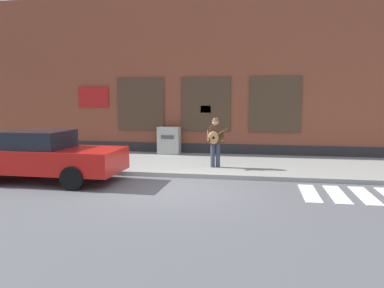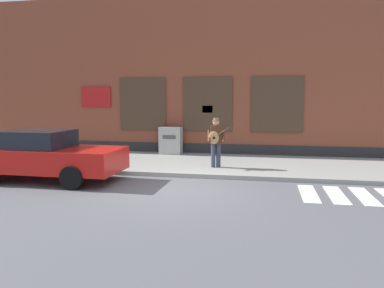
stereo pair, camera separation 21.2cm
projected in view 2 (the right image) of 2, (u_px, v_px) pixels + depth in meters
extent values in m
plane|color=#56565B|center=(174.00, 190.00, 10.24)|extent=(160.00, 160.00, 0.00)
cube|color=gray|center=(198.00, 164.00, 13.92)|extent=(28.00, 4.51, 0.14)
cube|color=brown|center=(214.00, 78.00, 17.66)|extent=(28.00, 4.00, 6.88)
cube|color=#28282B|center=(207.00, 150.00, 16.07)|extent=(28.00, 0.04, 0.55)
cube|color=#473323|center=(143.00, 104.00, 16.37)|extent=(2.09, 0.06, 2.28)
cube|color=black|center=(143.00, 104.00, 16.36)|extent=(1.97, 0.03, 2.16)
cube|color=#473323|center=(208.00, 104.00, 15.83)|extent=(2.09, 0.06, 2.28)
cube|color=black|center=(207.00, 104.00, 15.82)|extent=(1.97, 0.03, 2.16)
cube|color=#473323|center=(277.00, 105.00, 15.28)|extent=(2.09, 0.06, 2.28)
cube|color=black|center=(277.00, 105.00, 15.27)|extent=(1.97, 0.03, 2.16)
cube|color=red|center=(96.00, 97.00, 16.74)|extent=(1.40, 0.04, 0.90)
cube|color=yellow|center=(207.00, 109.00, 15.83)|extent=(0.44, 0.02, 0.30)
cube|color=silver|center=(309.00, 194.00, 9.78)|extent=(0.42, 1.90, 0.01)
cube|color=silver|center=(336.00, 195.00, 9.65)|extent=(0.42, 1.90, 0.01)
cube|color=silver|center=(364.00, 196.00, 9.52)|extent=(0.42, 1.90, 0.01)
cube|color=red|center=(46.00, 159.00, 11.28)|extent=(4.62, 1.89, 0.68)
cube|color=black|center=(38.00, 139.00, 11.25)|extent=(1.86, 1.60, 0.52)
cube|color=silver|center=(124.00, 156.00, 11.37)|extent=(0.06, 0.24, 0.12)
cube|color=silver|center=(108.00, 162.00, 10.26)|extent=(0.06, 0.24, 0.12)
cylinder|color=black|center=(100.00, 166.00, 11.90)|extent=(0.66, 0.25, 0.66)
cylinder|color=black|center=(72.00, 178.00, 10.20)|extent=(0.66, 0.25, 0.66)
cylinder|color=black|center=(26.00, 163.00, 12.44)|extent=(0.66, 0.25, 0.66)
cylinder|color=#33384C|center=(218.00, 156.00, 12.80)|extent=(0.15, 0.15, 0.80)
cylinder|color=#33384C|center=(213.00, 156.00, 12.78)|extent=(0.15, 0.15, 0.80)
cube|color=#4C2D19|center=(216.00, 135.00, 12.71)|extent=(0.41, 0.28, 0.62)
sphere|color=tan|center=(216.00, 123.00, 12.66)|extent=(0.22, 0.22, 0.22)
cylinder|color=olive|center=(216.00, 121.00, 12.65)|extent=(0.27, 0.28, 0.02)
cylinder|color=olive|center=(216.00, 119.00, 12.65)|extent=(0.18, 0.18, 0.09)
cylinder|color=#4C2D19|center=(223.00, 136.00, 12.61)|extent=(0.18, 0.52, 0.39)
cylinder|color=#4C2D19|center=(209.00, 136.00, 12.62)|extent=(0.18, 0.52, 0.39)
ellipsoid|color=#B77F4C|center=(214.00, 138.00, 12.54)|extent=(0.38, 0.18, 0.44)
cylinder|color=black|center=(214.00, 138.00, 12.48)|extent=(0.09, 0.03, 0.09)
cylinder|color=brown|center=(222.00, 132.00, 12.50)|extent=(0.47, 0.12, 0.34)
cube|color=#ADADA8|center=(171.00, 140.00, 15.89)|extent=(0.93, 0.56, 1.14)
cube|color=#4C4C4C|center=(169.00, 137.00, 15.58)|extent=(0.56, 0.02, 0.16)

